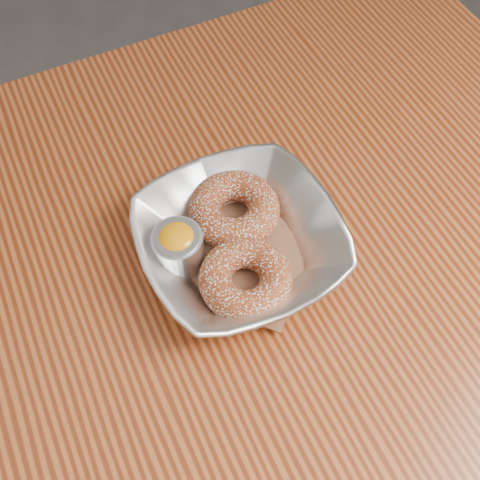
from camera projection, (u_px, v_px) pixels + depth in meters
name	position (u px, v px, depth m)	size (l,w,h in m)	color
ground_plane	(196.00, 459.00, 1.21)	(4.00, 4.00, 0.00)	#565659
table	(159.00, 355.00, 0.65)	(1.20, 0.80, 0.75)	brown
serving_bowl	(240.00, 242.00, 0.59)	(0.21, 0.21, 0.05)	silver
parchment	(240.00, 250.00, 0.60)	(0.14, 0.14, 0.00)	brown
donut_back	(234.00, 209.00, 0.60)	(0.10, 0.10, 0.03)	maroon
donut_front	(246.00, 279.00, 0.56)	(0.09, 0.09, 0.03)	maroon
ramekin	(178.00, 247.00, 0.57)	(0.05, 0.05, 0.06)	silver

